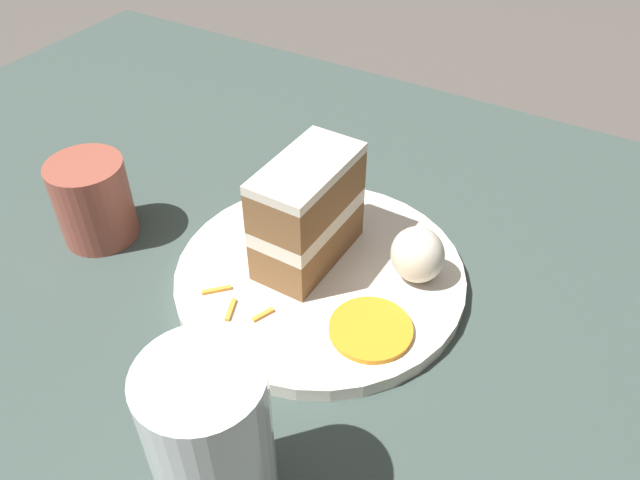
# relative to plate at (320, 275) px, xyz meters

# --- Properties ---
(ground_plane) EXTENTS (6.00, 6.00, 0.00)m
(ground_plane) POSITION_rel_plate_xyz_m (0.02, 0.05, -0.03)
(ground_plane) COLOR #4C4742
(ground_plane) RESTS_ON ground
(dining_table) EXTENTS (1.18, 0.89, 0.02)m
(dining_table) POSITION_rel_plate_xyz_m (0.02, 0.05, -0.02)
(dining_table) COLOR #384742
(dining_table) RESTS_ON ground
(plate) EXTENTS (0.26, 0.26, 0.01)m
(plate) POSITION_rel_plate_xyz_m (0.00, 0.00, 0.00)
(plate) COLOR silver
(plate) RESTS_ON dining_table
(cake_slice) EXTENTS (0.06, 0.11, 0.10)m
(cake_slice) POSITION_rel_plate_xyz_m (0.02, -0.01, 0.06)
(cake_slice) COLOR brown
(cake_slice) RESTS_ON plate
(cream_dollop) EXTENTS (0.05, 0.04, 0.05)m
(cream_dollop) POSITION_rel_plate_xyz_m (-0.08, -0.03, 0.03)
(cream_dollop) COLOR silver
(cream_dollop) RESTS_ON plate
(orange_garnish) EXTENTS (0.07, 0.07, 0.01)m
(orange_garnish) POSITION_rel_plate_xyz_m (-0.07, 0.04, 0.01)
(orange_garnish) COLOR orange
(orange_garnish) RESTS_ON plate
(carrot_shreds_scatter) EXTENTS (0.15, 0.19, 0.00)m
(carrot_shreds_scatter) POSITION_rel_plate_xyz_m (0.03, 0.00, 0.01)
(carrot_shreds_scatter) COLOR orange
(carrot_shreds_scatter) RESTS_ON plate
(drinking_glass) EXTENTS (0.07, 0.07, 0.14)m
(drinking_glass) POSITION_rel_plate_xyz_m (-0.05, 0.21, 0.05)
(drinking_glass) COLOR silver
(drinking_glass) RESTS_ON dining_table
(coffee_mug) EXTENTS (0.07, 0.07, 0.08)m
(coffee_mug) POSITION_rel_plate_xyz_m (0.22, 0.06, 0.04)
(coffee_mug) COLOR #994C3D
(coffee_mug) RESTS_ON dining_table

